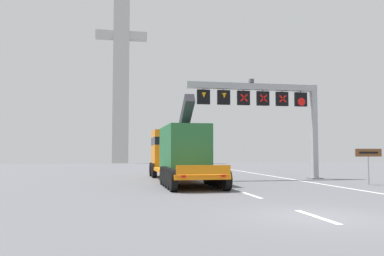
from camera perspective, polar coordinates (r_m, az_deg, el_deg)
name	(u,v)px	position (r m, az deg, el deg)	size (l,w,h in m)	color
ground	(315,217)	(12.56, 17.64, -12.30)	(112.00, 112.00, 0.00)	#5B5B60
lane_markings	(186,174)	(35.26, -0.82, -6.69)	(0.20, 62.08, 0.01)	silver
edge_line_right	(313,183)	(25.99, 17.35, -7.67)	(0.20, 63.00, 0.01)	silver
overhead_lane_gantry	(269,103)	(28.50, 11.18, 3.65)	(9.92, 0.90, 7.15)	#9EA0A5
heavy_haul_truck_orange	(177,151)	(26.68, -2.15, -3.45)	(3.14, 14.09, 5.30)	orange
tourist_info_sign_brown	(368,157)	(25.58, 24.45, -3.87)	(1.73, 0.15, 2.14)	#9EA0A5
bridge_pylon_distant	(121,58)	(71.24, -10.34, 10.10)	(9.00, 2.00, 36.55)	#B7B7B2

